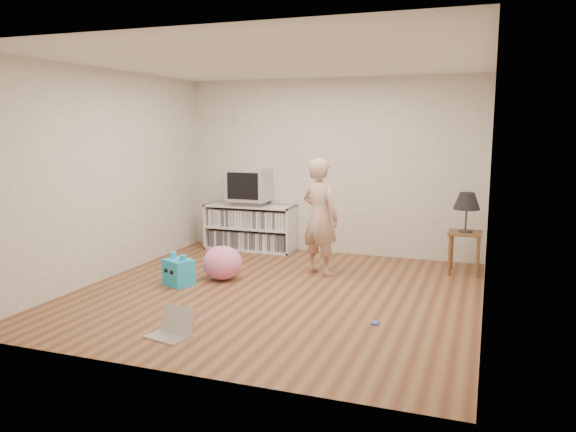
% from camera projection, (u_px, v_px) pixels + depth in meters
% --- Properties ---
extents(ground, '(4.50, 4.50, 0.00)m').
position_uv_depth(ground, '(276.00, 293.00, 6.47)').
color(ground, brown).
rests_on(ground, ground).
extents(walls, '(4.52, 4.52, 2.60)m').
position_uv_depth(walls, '(276.00, 181.00, 6.27)').
color(walls, beige).
rests_on(walls, ground).
extents(ceiling, '(4.50, 4.50, 0.01)m').
position_uv_depth(ceiling, '(275.00, 61.00, 6.06)').
color(ceiling, white).
rests_on(ceiling, walls).
extents(media_unit, '(1.40, 0.45, 0.70)m').
position_uv_depth(media_unit, '(251.00, 227.00, 8.71)').
color(media_unit, white).
rests_on(media_unit, ground).
extents(dvd_deck, '(0.45, 0.35, 0.07)m').
position_uv_depth(dvd_deck, '(250.00, 203.00, 8.64)').
color(dvd_deck, gray).
rests_on(dvd_deck, media_unit).
extents(crt_tv, '(0.60, 0.53, 0.50)m').
position_uv_depth(crt_tv, '(250.00, 184.00, 8.59)').
color(crt_tv, '#AEAEB4').
rests_on(crt_tv, dvd_deck).
extents(side_table, '(0.42, 0.42, 0.55)m').
position_uv_depth(side_table, '(465.00, 242.00, 7.27)').
color(side_table, brown).
rests_on(side_table, ground).
extents(table_lamp, '(0.34, 0.34, 0.52)m').
position_uv_depth(table_lamp, '(467.00, 202.00, 7.19)').
color(table_lamp, '#333333').
rests_on(table_lamp, side_table).
extents(person, '(0.65, 0.55, 1.51)m').
position_uv_depth(person, '(320.00, 217.00, 7.18)').
color(person, tan).
rests_on(person, ground).
extents(laptop, '(0.43, 0.37, 0.26)m').
position_uv_depth(laptop, '(173.00, 328.00, 5.15)').
color(laptop, silver).
rests_on(laptop, ground).
extents(playing_cards, '(0.07, 0.09, 0.02)m').
position_uv_depth(playing_cards, '(375.00, 323.00, 5.46)').
color(playing_cards, '#4561BA').
rests_on(playing_cards, ground).
extents(plush_blue, '(0.41, 0.38, 0.39)m').
position_uv_depth(plush_blue, '(178.00, 272.00, 6.77)').
color(plush_blue, '#20ABEE').
rests_on(plush_blue, ground).
extents(plush_pink, '(0.53, 0.53, 0.42)m').
position_uv_depth(plush_pink, '(222.00, 263.00, 7.01)').
color(plush_pink, pink).
rests_on(plush_pink, ground).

